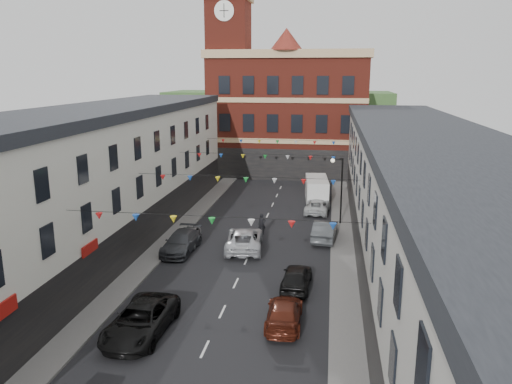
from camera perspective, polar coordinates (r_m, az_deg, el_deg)
The scene contains 19 objects.
ground at distance 32.66m, azimuth -2.33°, elevation -10.37°, with size 160.00×160.00×0.00m, color black.
pavement_left at distance 36.25m, azimuth -12.59°, elevation -8.11°, with size 1.80×64.00×0.15m, color #605E5B.
pavement_right at distance 33.97m, azimuth 10.00°, elevation -9.48°, with size 1.80×64.00×0.15m, color #605E5B.
terrace_left at distance 35.92m, azimuth -20.88°, elevation -0.06°, with size 8.40×56.00×10.70m.
terrace_right at distance 32.01m, azimuth 19.15°, elevation -2.41°, with size 8.40×56.00×9.70m.
civic_building at distance 67.72m, azimuth 3.79°, elevation 9.10°, with size 20.60×13.30×18.50m.
clock_tower at distance 65.72m, azimuth -3.11°, elevation 14.91°, with size 5.60×5.60×30.00m.
distant_hill at distance 92.22m, azimuth 2.57°, elevation 8.29°, with size 40.00×14.00×10.00m, color #315427.
street_lamp at distance 44.32m, azimuth 9.46°, elevation 1.15°, with size 1.10×0.36×6.00m.
car_left_c at distance 27.13m, azimuth -13.03°, elevation -14.08°, with size 2.64×5.73×1.59m, color black.
car_left_d at distance 38.29m, azimuth -8.54°, elevation -5.67°, with size 2.10×5.17×1.50m, color #3C3E43.
car_left_e at distance 39.76m, azimuth -7.66°, elevation -5.08°, with size 1.53×3.80×1.29m, color gray.
car_right_c at distance 27.51m, azimuth 3.24°, elevation -13.63°, with size 1.87×4.61×1.34m, color #551D11.
car_right_d at distance 31.74m, azimuth 4.64°, elevation -9.69°, with size 1.75×4.35×1.48m, color black.
car_right_e at distance 40.84m, azimuth 7.87°, elevation -4.35°, with size 1.71×4.90×1.62m, color #464A4D.
car_right_f at distance 48.63m, azimuth 7.03°, elevation -1.61°, with size 2.21×4.79×1.33m, color silver.
moving_car at distance 38.35m, azimuth -1.36°, elevation -5.40°, with size 2.68×5.82×1.62m, color silver.
white_van at distance 52.75m, azimuth 6.94°, elevation 0.24°, with size 2.19×5.68×2.51m, color silver.
pedestrian at distance 41.75m, azimuth 0.68°, elevation -3.70°, with size 0.65×0.43×1.78m, color black.
Camera 1 is at (5.80, -29.34, 13.15)m, focal length 35.00 mm.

